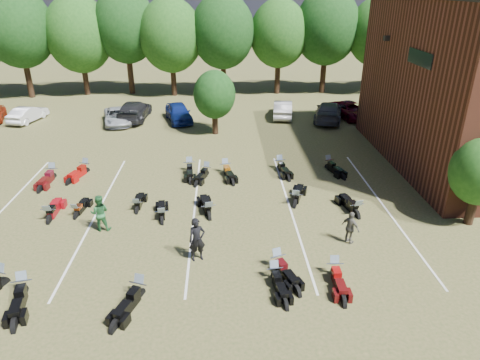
{
  "coord_description": "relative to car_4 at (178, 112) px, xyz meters",
  "views": [
    {
      "loc": [
        -1.53,
        -16.68,
        10.68
      ],
      "look_at": [
        -0.58,
        4.0,
        1.2
      ],
      "focal_mm": 32.0,
      "sensor_mm": 36.0,
      "label": 1
    }
  ],
  "objects": [
    {
      "name": "motorcycle_11",
      "position": [
        2.91,
        -16.85,
        -0.77
      ],
      "size": [
        1.24,
        2.5,
        1.34
      ],
      "primitive_type": null,
      "rotation": [
        0.0,
        0.0,
        3.35
      ],
      "color": "black",
      "rests_on": "ground"
    },
    {
      "name": "motorcycle_8",
      "position": [
        -3.76,
        -16.49,
        -0.77
      ],
      "size": [
        0.88,
        2.06,
        1.11
      ],
      "primitive_type": null,
      "rotation": [
        0.0,
        0.0,
        3.02
      ],
      "color": "black",
      "rests_on": "ground"
    },
    {
      "name": "motorcycle_14",
      "position": [
        -6.6,
        -11.65,
        -0.77
      ],
      "size": [
        0.93,
        2.49,
        1.36
      ],
      "primitive_type": null,
      "rotation": [
        0.0,
        0.0,
        -0.06
      ],
      "color": "#4B0A0C",
      "rests_on": "ground"
    },
    {
      "name": "motorcycle_1",
      "position": [
        -5.02,
        -21.86,
        -0.77
      ],
      "size": [
        1.55,
        2.54,
        1.35
      ],
      "primitive_type": null,
      "rotation": [
        0.0,
        0.0,
        -0.35
      ],
      "color": "black",
      "rests_on": "ground"
    },
    {
      "name": "motorcycle_12",
      "position": [
        7.46,
        -15.77,
        -0.77
      ],
      "size": [
        1.54,
        2.57,
        1.36
      ],
      "primitive_type": null,
      "rotation": [
        0.0,
        0.0,
        2.81
      ],
      "color": "black",
      "rests_on": "ground"
    },
    {
      "name": "tree_line",
      "position": [
        4.14,
        10.01,
        5.54
      ],
      "size": [
        56.0,
        6.0,
        9.79
      ],
      "color": "black",
      "rests_on": "ground"
    },
    {
      "name": "young_tree_midfield",
      "position": [
        3.14,
        -3.49,
        2.32
      ],
      "size": [
        3.2,
        3.2,
        4.7
      ],
      "color": "black",
      "rests_on": "ground"
    },
    {
      "name": "person_black",
      "position": [
        2.52,
        -20.41,
        0.21
      ],
      "size": [
        0.82,
        0.67,
        1.95
      ],
      "primitive_type": "imported",
      "rotation": [
        0.0,
        0.0,
        0.31
      ],
      "color": "black",
      "rests_on": "ground"
    },
    {
      "name": "car_7",
      "position": [
        12.84,
        -0.39,
        0.03
      ],
      "size": [
        3.75,
        5.89,
        1.59
      ],
      "primitive_type": "imported",
      "rotation": [
        0.0,
        0.0,
        2.84
      ],
      "color": "#3A393E",
      "rests_on": "ground"
    },
    {
      "name": "car_4",
      "position": [
        0.0,
        0.0,
        0.0
      ],
      "size": [
        2.97,
        4.84,
        1.54
      ],
      "primitive_type": "imported",
      "rotation": [
        0.0,
        0.0,
        0.27
      ],
      "color": "navy",
      "rests_on": "ground"
    },
    {
      "name": "motorcycle_19",
      "position": [
        7.27,
        -10.86,
        -0.77
      ],
      "size": [
        1.14,
        2.41,
        1.29
      ],
      "primitive_type": null,
      "rotation": [
        0.0,
        0.0,
        0.18
      ],
      "color": "black",
      "rests_on": "ground"
    },
    {
      "name": "motorcycle_3",
      "position": [
        0.44,
        -22.76,
        -0.77
      ],
      "size": [
        1.48,
        2.46,
        1.31
      ],
      "primitive_type": null,
      "rotation": [
        0.0,
        0.0,
        -0.34
      ],
      "color": "black",
      "rests_on": "ground"
    },
    {
      "name": "car_6",
      "position": [
        14.95,
        0.34,
        -0.09
      ],
      "size": [
        3.63,
        5.33,
        1.36
      ],
      "primitive_type": "imported",
      "rotation": [
        0.0,
        0.0,
        0.31
      ],
      "color": "#500413",
      "rests_on": "ground"
    },
    {
      "name": "car_1",
      "position": [
        -12.82,
        0.53,
        -0.12
      ],
      "size": [
        2.29,
        4.18,
        1.31
      ],
      "primitive_type": "imported",
      "rotation": [
        0.0,
        0.0,
        2.9
      ],
      "color": "#BCBBC0",
      "rests_on": "ground"
    },
    {
      "name": "motorcycle_7",
      "position": [
        -4.95,
        -16.87,
        -0.77
      ],
      "size": [
        0.82,
        2.4,
        1.33
      ],
      "primitive_type": null,
      "rotation": [
        0.0,
        0.0,
        3.17
      ],
      "color": "maroon",
      "rests_on": "ground"
    },
    {
      "name": "motorcycle_13",
      "position": [
        10.36,
        -17.05,
        -0.77
      ],
      "size": [
        1.25,
        2.52,
        1.34
      ],
      "primitive_type": null,
      "rotation": [
        0.0,
        0.0,
        3.35
      ],
      "color": "black",
      "rests_on": "ground"
    },
    {
      "name": "person_green",
      "position": [
        -2.17,
        -17.76,
        0.13
      ],
      "size": [
        0.91,
        0.72,
        1.8
      ],
      "primitive_type": "imported",
      "rotation": [
        0.0,
        0.0,
        3.19
      ],
      "color": "#256332",
      "rests_on": "ground"
    },
    {
      "name": "person_grey",
      "position": [
        9.31,
        -19.44,
        0.01
      ],
      "size": [
        0.86,
        0.96,
        1.56
      ],
      "primitive_type": "imported",
      "rotation": [
        0.0,
        0.0,
        2.23
      ],
      "color": "#5B584E",
      "rests_on": "ground"
    },
    {
      "name": "motorcycle_15",
      "position": [
        -4.87,
        -10.84,
        -0.77
      ],
      "size": [
        1.43,
        2.46,
        1.31
      ],
      "primitive_type": null,
      "rotation": [
        0.0,
        0.0,
        -0.31
      ],
      "color": "#990C0B",
      "rests_on": "ground"
    },
    {
      "name": "parking_lines",
      "position": [
        2.14,
        -15.99,
        -0.76
      ],
      "size": [
        20.1,
        14.0,
        0.01
      ],
      "color": "silver",
      "rests_on": "ground"
    },
    {
      "name": "motorcycle_20",
      "position": [
        10.37,
        -10.93,
        -0.77
      ],
      "size": [
        1.39,
        2.36,
        1.25
      ],
      "primitive_type": null,
      "rotation": [
        0.0,
        0.0,
        0.32
      ],
      "color": "black",
      "rests_on": "ground"
    },
    {
      "name": "motorcycle_18",
      "position": [
        2.65,
        -11.6,
        -0.77
      ],
      "size": [
        1.38,
        2.26,
        1.2
      ],
      "primitive_type": null,
      "rotation": [
        0.0,
        0.0,
        -0.35
      ],
      "color": "black",
      "rests_on": "ground"
    },
    {
      "name": "car_5",
      "position": [
        9.07,
        0.91,
        -0.03
      ],
      "size": [
        2.19,
        4.65,
        1.47
      ],
      "primitive_type": "imported",
      "rotation": [
        0.0,
        0.0,
        3.0
      ],
      "color": "#A8A8A4",
      "rests_on": "ground"
    },
    {
      "name": "ground",
      "position": [
        5.14,
        -18.99,
        -0.77
      ],
      "size": [
        160.0,
        160.0,
        0.0
      ],
      "primitive_type": "plane",
      "color": "brown",
      "rests_on": "ground"
    },
    {
      "name": "motorcycle_16",
      "position": [
        1.59,
        -10.97,
        -0.77
      ],
      "size": [
        0.94,
        2.41,
        1.31
      ],
      "primitive_type": null,
      "rotation": [
        0.0,
        0.0,
        0.08
      ],
      "color": "black",
      "rests_on": "ground"
    },
    {
      "name": "motorcycle_5",
      "position": [
        5.82,
        -21.25,
        -0.77
      ],
      "size": [
        1.45,
        2.41,
        1.28
      ],
      "primitive_type": null,
      "rotation": [
        0.0,
        0.0,
        0.33
      ],
      "color": "black",
      "rests_on": "ground"
    },
    {
      "name": "motorcycle_9",
      "position": [
        -0.8,
        -16.08,
        -0.77
      ],
      "size": [
        0.69,
        2.05,
        1.14
      ],
      "primitive_type": null,
      "rotation": [
        0.0,
        0.0,
        3.12
      ],
      "color": "black",
      "rests_on": "ground"
    },
    {
      "name": "motorcycle_0",
      "position": [
        -3.92,
        -22.44,
        -0.77
      ],
      "size": [
        1.26,
        2.54,
        1.36
      ],
      "primitive_type": null,
      "rotation": [
        0.0,
        0.0,
        0.21
      ],
      "color": "black",
      "rests_on": "ground"
    },
    {
      "name": "motorcycle_6",
      "position": [
        8.02,
        -21.84,
        -0.77
      ],
      "size": [
        0.77,
        2.27,
        1.25
      ],
      "primitive_type": null,
      "rotation": [
        0.0,
        0.0,
        -0.02
      ],
      "color": "#45090A",
      "rests_on": "ground"
    },
    {
      "name": "car_3",
      "position": [
        -3.88,
        0.71,
        0.03
      ],
      "size": [
        2.51,
        5.6,
        1.59
      ],
      "primitive_type": "imported",
      "rotation": [
        0.0,
        0.0,
        3.09
      ],
      "color": "black",
      "rests_on": "ground"
    },
    {
      "name": "car_2",
      "position": [
        -5.06,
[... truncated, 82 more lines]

